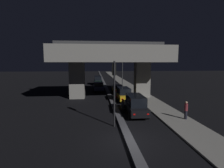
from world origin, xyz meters
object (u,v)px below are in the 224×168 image
object	(u,v)px
car_taxi_yellow_third	(118,89)
car_dark_green_second_oncoming	(98,80)
traffic_light_left_of_median	(114,82)
car_taxi_yellow_second	(124,94)
motorcycle_black_filtering_near	(123,106)
pedestrian_on_sidewalk	(186,110)
street_lamp	(121,64)
motorcycle_red_filtering_mid	(116,96)
car_black_lead	(136,104)
car_dark_blue_lead_oncoming	(99,86)

from	to	relation	value
car_taxi_yellow_third	car_dark_green_second_oncoming	xyz separation A→B (m)	(-3.25, 12.53, 0.31)
traffic_light_left_of_median	car_taxi_yellow_second	distance (m)	10.10
car_taxi_yellow_third	motorcycle_black_filtering_near	bearing A→B (deg)	174.74
car_dark_green_second_oncoming	pedestrian_on_sidewalk	world-z (taller)	car_dark_green_second_oncoming
street_lamp	motorcycle_red_filtering_mid	distance (m)	16.38
car_taxi_yellow_second	car_dark_green_second_oncoming	bearing A→B (deg)	8.20
street_lamp	car_black_lead	bearing A→B (deg)	-94.52
car_taxi_yellow_second	car_dark_green_second_oncoming	xyz separation A→B (m)	(-3.26, 18.81, 0.08)
traffic_light_left_of_median	car_dark_green_second_oncoming	size ratio (longest dim) A/B	1.12
traffic_light_left_of_median	car_dark_green_second_oncoming	distance (m)	28.40
motorcycle_red_filtering_mid	car_dark_blue_lead_oncoming	bearing A→B (deg)	12.72
traffic_light_left_of_median	car_dark_blue_lead_oncoming	xyz separation A→B (m)	(-0.93, 18.45, -2.79)
car_dark_green_second_oncoming	car_taxi_yellow_third	bearing A→B (deg)	13.01
car_taxi_yellow_second	car_taxi_yellow_third	bearing A→B (deg)	-1.49
motorcycle_red_filtering_mid	pedestrian_on_sidewalk	size ratio (longest dim) A/B	1.04
car_taxi_yellow_second	car_black_lead	bearing A→B (deg)	-179.98
traffic_light_left_of_median	motorcycle_red_filtering_mid	xyz separation A→B (m)	(1.41, 10.15, -3.04)
motorcycle_black_filtering_near	traffic_light_left_of_median	bearing A→B (deg)	161.81
traffic_light_left_of_median	car_taxi_yellow_third	distance (m)	16.17
car_taxi_yellow_second	pedestrian_on_sidewalk	world-z (taller)	car_taxi_yellow_second
street_lamp	motorcycle_black_filtering_near	size ratio (longest dim) A/B	4.33
street_lamp	car_dark_blue_lead_oncoming	bearing A→B (deg)	-126.05
car_taxi_yellow_second	car_dark_blue_lead_oncoming	distance (m)	9.57
street_lamp	car_taxi_yellow_third	size ratio (longest dim) A/B	2.06
car_dark_blue_lead_oncoming	motorcycle_red_filtering_mid	xyz separation A→B (m)	(2.34, -8.30, -0.26)
car_black_lead	car_dark_blue_lead_oncoming	xyz separation A→B (m)	(-3.46, 15.35, -0.16)
car_taxi_yellow_second	motorcycle_red_filtering_mid	distance (m)	1.23
car_dark_blue_lead_oncoming	motorcycle_red_filtering_mid	distance (m)	8.62
car_taxi_yellow_third	motorcycle_black_filtering_near	distance (m)	11.58
car_black_lead	car_dark_blue_lead_oncoming	distance (m)	15.74
car_taxi_yellow_third	pedestrian_on_sidewalk	world-z (taller)	pedestrian_on_sidewalk
traffic_light_left_of_median	car_taxi_yellow_second	world-z (taller)	traffic_light_left_of_median
pedestrian_on_sidewalk	car_black_lead	bearing A→B (deg)	151.01
street_lamp	motorcycle_red_filtering_mid	size ratio (longest dim) A/B	4.93
motorcycle_red_filtering_mid	street_lamp	bearing A→B (deg)	-13.64
motorcycle_red_filtering_mid	car_taxi_yellow_third	bearing A→B (deg)	-12.38
car_black_lead	motorcycle_black_filtering_near	bearing A→B (deg)	47.20
car_taxi_yellow_second	motorcycle_black_filtering_near	distance (m)	5.36
car_black_lead	car_taxi_yellow_second	xyz separation A→B (m)	(-0.18, 6.36, -0.04)
car_taxi_yellow_third	motorcycle_red_filtering_mid	bearing A→B (deg)	170.01
car_dark_blue_lead_oncoming	pedestrian_on_sidewalk	bearing A→B (deg)	21.54
car_black_lead	car_dark_blue_lead_oncoming	size ratio (longest dim) A/B	1.09
car_taxi_yellow_second	car_dark_blue_lead_oncoming	size ratio (longest dim) A/B	0.95
motorcycle_red_filtering_mid	car_dark_green_second_oncoming	bearing A→B (deg)	4.29
pedestrian_on_sidewalk	car_dark_blue_lead_oncoming	bearing A→B (deg)	113.27
traffic_light_left_of_median	motorcycle_black_filtering_near	world-z (taller)	traffic_light_left_of_median
motorcycle_red_filtering_mid	pedestrian_on_sidewalk	world-z (taller)	pedestrian_on_sidewalk
street_lamp	car_black_lead	world-z (taller)	street_lamp
motorcycle_black_filtering_near	pedestrian_on_sidewalk	bearing A→B (deg)	-122.57
car_dark_blue_lead_oncoming	car_dark_green_second_oncoming	distance (m)	9.82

